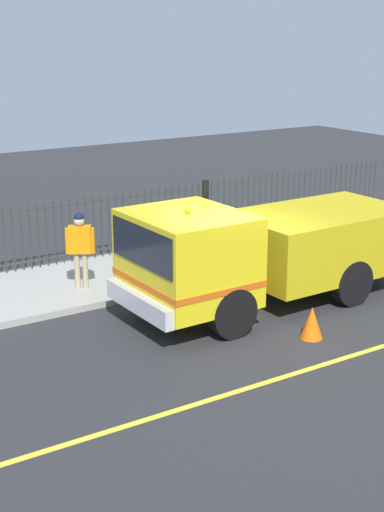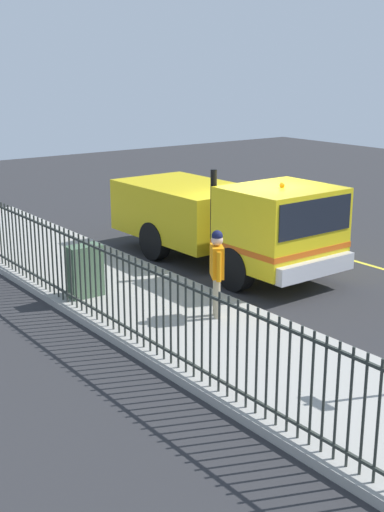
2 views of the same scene
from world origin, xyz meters
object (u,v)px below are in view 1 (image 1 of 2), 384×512
object	(u,v)px
work_truck	(256,248)
utility_cabinet	(152,233)
traffic_cone	(312,323)
worker_standing	(80,242)

from	to	relation	value
work_truck	utility_cabinet	size ratio (longest dim) A/B	6.03
work_truck	traffic_cone	xyz separation A→B (m)	(-1.88, 0.12, -0.94)
worker_standing	work_truck	bearing A→B (deg)	-12.69
work_truck	worker_standing	xyz separation A→B (m)	(2.56, 2.68, -0.08)
worker_standing	utility_cabinet	xyz separation A→B (m)	(1.40, -2.54, -0.49)
utility_cabinet	work_truck	bearing A→B (deg)	-177.91
traffic_cone	work_truck	bearing A→B (deg)	-3.53
work_truck	utility_cabinet	distance (m)	4.01
worker_standing	utility_cabinet	world-z (taller)	worker_standing
utility_cabinet	traffic_cone	bearing A→B (deg)	-179.72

